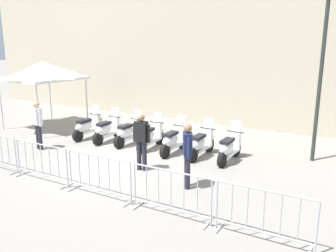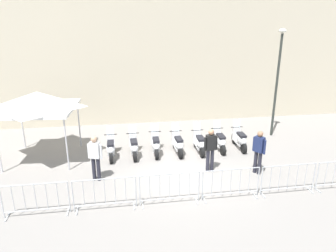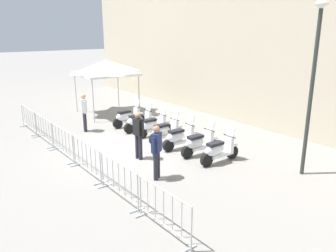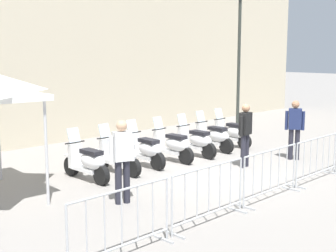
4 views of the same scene
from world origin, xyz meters
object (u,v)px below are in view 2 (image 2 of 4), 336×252
(motorcycle_4, at_px, (199,143))
(barrier_segment_4, at_px, (288,179))
(motorcycle_0, at_px, (111,148))
(barrier_segment_3, at_px, (231,184))
(barrier_segment_1, at_px, (105,194))
(canopy_tent, at_px, (38,101))
(motorcycle_5, at_px, (220,141))
(motorcycle_6, at_px, (240,139))
(officer_mid_plaza, at_px, (95,156))
(motorcycle_2, at_px, (156,145))
(motorcycle_3, at_px, (178,144))
(barrier_segment_2, at_px, (170,189))
(motorcycle_1, at_px, (134,146))
(officer_near_row_end, at_px, (210,148))
(officer_by_barriers, at_px, (259,150))
(barrier_segment_0, at_px, (36,200))
(street_lamp, at_px, (278,73))

(motorcycle_4, xyz_separation_m, barrier_segment_4, (2.37, -3.72, 0.07))
(motorcycle_0, bearing_deg, barrier_segment_3, -40.38)
(barrier_segment_1, distance_m, canopy_tent, 5.50)
(motorcycle_5, height_order, motorcycle_6, same)
(barrier_segment_3, xyz_separation_m, barrier_segment_4, (2.02, 0.16, 0.00))
(motorcycle_0, xyz_separation_m, barrier_segment_3, (4.23, -3.60, 0.07))
(barrier_segment_4, xyz_separation_m, officer_mid_plaza, (-6.61, 1.47, 0.46))
(motorcycle_4, xyz_separation_m, motorcycle_6, (1.93, 0.28, 0.00))
(motorcycle_2, height_order, officer_mid_plaza, officer_mid_plaza)
(canopy_tent, bearing_deg, motorcycle_6, 2.19)
(motorcycle_3, xyz_separation_m, barrier_segment_2, (-0.71, -3.99, 0.07))
(motorcycle_1, distance_m, officer_near_row_end, 3.47)
(officer_by_barriers, bearing_deg, motorcycle_0, 161.59)
(motorcycle_5, xyz_separation_m, barrier_segment_4, (1.40, -3.90, 0.07))
(motorcycle_5, bearing_deg, motorcycle_0, -174.63)
(barrier_segment_3, bearing_deg, barrier_segment_1, -175.57)
(barrier_segment_0, height_order, officer_mid_plaza, officer_mid_plaza)
(officer_by_barriers, bearing_deg, street_lamp, 61.19)
(motorcycle_0, bearing_deg, motorcycle_6, 5.44)
(motorcycle_2, bearing_deg, motorcycle_4, 1.19)
(motorcycle_6, xyz_separation_m, barrier_segment_0, (-7.66, -4.62, 0.07))
(motorcycle_1, bearing_deg, barrier_segment_4, -33.74)
(barrier_segment_0, height_order, officer_near_row_end, officer_near_row_end)
(barrier_segment_0, bearing_deg, motorcycle_2, 48.74)
(motorcycle_4, xyz_separation_m, officer_near_row_end, (0.08, -1.84, 0.53))
(motorcycle_3, bearing_deg, motorcycle_4, 2.47)
(motorcycle_1, height_order, street_lamp, street_lamp)
(motorcycle_0, height_order, motorcycle_4, same)
(street_lamp, bearing_deg, officer_by_barriers, -118.81)
(motorcycle_4, bearing_deg, barrier_segment_2, -112.66)
(motorcycle_0, relative_size, barrier_segment_3, 0.89)
(motorcycle_2, relative_size, barrier_segment_1, 0.89)
(barrier_segment_1, relative_size, street_lamp, 0.37)
(motorcycle_1, distance_m, motorcycle_2, 0.97)
(motorcycle_3, xyz_separation_m, barrier_segment_0, (-4.76, -4.30, 0.07))
(barrier_segment_1, height_order, officer_near_row_end, officer_near_row_end)
(motorcycle_4, distance_m, officer_near_row_end, 1.92)
(motorcycle_2, xyz_separation_m, street_lamp, (6.08, 1.96, 2.78))
(motorcycle_6, bearing_deg, motorcycle_1, -174.50)
(barrier_segment_1, bearing_deg, barrier_segment_0, -175.57)
(motorcycle_0, relative_size, motorcycle_2, 1.00)
(motorcycle_3, relative_size, street_lamp, 0.33)
(officer_mid_plaza, distance_m, canopy_tent, 3.65)
(canopy_tent, bearing_deg, motorcycle_0, -4.49)
(barrier_segment_1, height_order, barrier_segment_4, same)
(motorcycle_5, relative_size, barrier_segment_2, 0.89)
(motorcycle_3, bearing_deg, motorcycle_0, -175.43)
(motorcycle_1, height_order, motorcycle_6, same)
(motorcycle_1, height_order, barrier_segment_1, motorcycle_1)
(motorcycle_0, bearing_deg, officer_by_barriers, -18.41)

